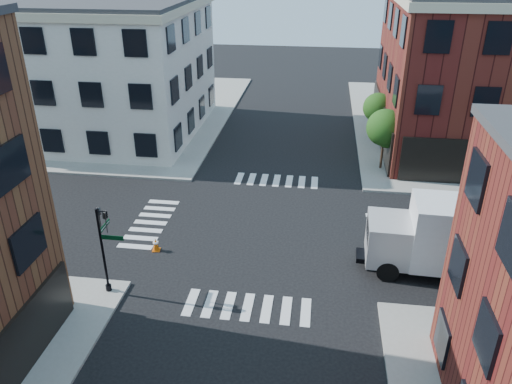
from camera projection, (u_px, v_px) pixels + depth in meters
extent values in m
plane|color=black|center=(265.00, 231.00, 29.37)|extent=(120.00, 120.00, 0.00)
cube|color=gray|center=(84.00, 110.00, 50.49)|extent=(30.00, 30.00, 0.15)
cube|color=silver|center=(71.00, 68.00, 43.40)|extent=(22.00, 16.00, 11.00)
cylinder|color=black|center=(381.00, 159.00, 36.96)|extent=(0.18, 0.18, 1.47)
cylinder|color=black|center=(382.00, 149.00, 36.63)|extent=(0.12, 0.12, 1.47)
sphere|color=#17390F|center=(385.00, 128.00, 35.88)|extent=(2.69, 2.69, 2.69)
sphere|color=#17390F|center=(388.00, 135.00, 36.01)|extent=(1.85, 1.85, 1.85)
cylinder|color=black|center=(375.00, 132.00, 42.32)|extent=(0.18, 0.18, 1.33)
cylinder|color=black|center=(376.00, 125.00, 42.02)|extent=(0.12, 0.12, 1.33)
sphere|color=#17390F|center=(378.00, 108.00, 41.34)|extent=(2.43, 2.43, 2.43)
sphere|color=#17390F|center=(380.00, 114.00, 41.45)|extent=(1.67, 1.67, 1.67)
cylinder|color=black|center=(103.00, 253.00, 23.12)|extent=(0.12, 0.12, 4.60)
cylinder|color=black|center=(109.00, 287.00, 24.01)|extent=(0.28, 0.28, 0.30)
cube|color=#053819|center=(112.00, 238.00, 22.68)|extent=(1.10, 0.03, 0.22)
cube|color=#053819|center=(105.00, 226.00, 23.12)|extent=(0.03, 1.10, 0.22)
imported|color=black|center=(106.00, 222.00, 22.46)|extent=(0.22, 0.18, 1.10)
imported|color=black|center=(99.00, 219.00, 22.74)|extent=(0.18, 0.22, 1.10)
cube|color=silver|center=(478.00, 236.00, 24.40)|extent=(6.47, 2.99, 3.40)
cube|color=maroon|center=(484.00, 252.00, 23.17)|extent=(2.41, 0.13, 0.77)
cube|color=maroon|center=(472.00, 222.00, 25.63)|extent=(2.41, 0.13, 0.77)
cube|color=#AEAEB0|center=(389.00, 239.00, 25.31)|extent=(2.30, 2.72, 2.20)
cube|color=black|center=(369.00, 231.00, 25.30)|extent=(0.19, 2.09, 0.99)
cube|color=black|center=(444.00, 263.00, 25.39)|extent=(8.82, 1.44, 0.27)
cylinder|color=black|center=(388.00, 271.00, 24.81)|extent=(1.11, 0.43, 1.10)
cylinder|color=black|center=(385.00, 246.00, 26.84)|extent=(1.11, 0.43, 1.10)
cylinder|color=black|center=(471.00, 279.00, 24.20)|extent=(1.11, 0.43, 1.10)
cylinder|color=black|center=(462.00, 253.00, 26.24)|extent=(1.11, 0.43, 1.10)
cube|color=#CB5509|center=(156.00, 250.00, 27.47)|extent=(0.48, 0.48, 0.04)
cone|color=#CB5509|center=(156.00, 244.00, 27.31)|extent=(0.46, 0.46, 0.77)
cylinder|color=white|center=(156.00, 243.00, 27.26)|extent=(0.30, 0.30, 0.09)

